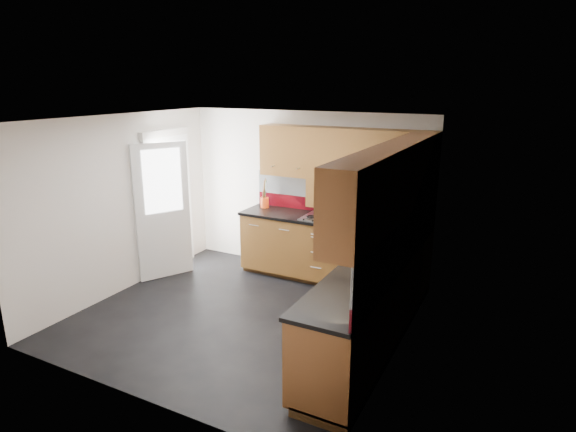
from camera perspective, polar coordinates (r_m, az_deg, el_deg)
The scene contains 14 objects.
room at distance 5.59m, azimuth -5.75°, elevation 2.11°, with size 4.00×3.80×2.64m.
base_cabinets at distance 6.08m, azimuth 6.83°, elevation -7.34°, with size 2.70×3.20×0.95m.
countertop at distance 5.90m, azimuth 6.81°, elevation -3.05°, with size 2.72×3.22×0.04m.
backsplash at distance 5.95m, azimuth 9.67°, elevation -0.09°, with size 2.70×3.20×0.54m.
upper_cabinets at distance 5.69m, azimuth 9.05°, elevation 5.72°, with size 2.50×3.20×0.72m.
extractor_hood at distance 6.85m, azimuth 4.96°, elevation 2.76°, with size 0.60×0.33×0.40m, color brown.
glass_cabinet at distance 5.83m, azimuth 14.46°, elevation 5.92°, with size 0.32×0.80×0.66m.
back_door at distance 7.34m, azimuth -14.18°, elevation 1.22°, with size 0.42×1.19×2.04m.
gas_hob at distance 6.78m, azimuth 4.36°, elevation -0.19°, with size 0.61×0.53×0.05m.
utensil_pot at distance 7.35m, azimuth -2.79°, elevation 1.76°, with size 0.13×0.13×0.45m.
toaster at distance 6.78m, azimuth 8.32°, elevation 0.28°, with size 0.27×0.22×0.17m.
food_processor at distance 5.83m, azimuth 12.44°, elevation -1.97°, with size 0.17×0.17×0.29m.
paper_towel at distance 5.13m, azimuth 11.18°, elevation -4.39°, with size 0.12×0.12×0.26m, color white.
orange_cloth at distance 6.08m, azimuth 12.85°, elevation -2.49°, with size 0.15×0.13×0.02m, color #D44417.
Camera 1 is at (2.98, -4.55, 2.80)m, focal length 30.00 mm.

